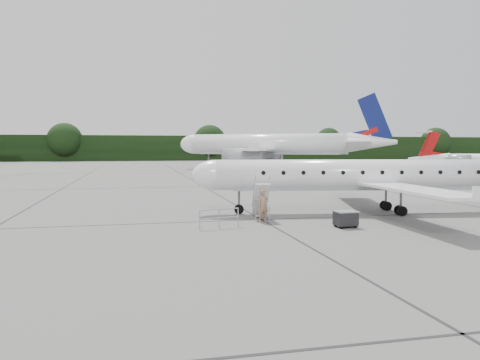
{
  "coord_description": "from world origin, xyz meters",
  "views": [
    {
      "loc": [
        -12.74,
        -22.0,
        4.22
      ],
      "look_at": [
        -6.7,
        4.79,
        2.3
      ],
      "focal_mm": 35.0,
      "sensor_mm": 36.0,
      "label": 1
    }
  ],
  "objects": [
    {
      "name": "airstair",
      "position": [
        -5.52,
        4.44,
        1.08
      ],
      "size": [
        1.19,
        2.28,
        2.15
      ],
      "primitive_type": null,
      "rotation": [
        0.0,
        0.0,
        -0.16
      ],
      "color": "white",
      "rests_on": "ground"
    },
    {
      "name": "bg_narrowbody",
      "position": [
        11.37,
        61.49,
        6.7
      ],
      "size": [
        45.8,
        42.03,
        13.4
      ],
      "primitive_type": null,
      "rotation": [
        0.0,
        0.0,
        -0.53
      ],
      "color": "white",
      "rests_on": "ground"
    },
    {
      "name": "ground",
      "position": [
        0.0,
        0.0,
        0.0
      ],
      "size": [
        320.0,
        320.0,
        0.0
      ],
      "primitive_type": "plane",
      "color": "slate",
      "rests_on": "ground"
    },
    {
      "name": "baggage_cart",
      "position": [
        -1.92,
        0.62,
        0.47
      ],
      "size": [
        1.13,
        0.93,
        0.94
      ],
      "primitive_type": null,
      "rotation": [
        0.0,
        0.0,
        0.05
      ],
      "color": "black",
      "rests_on": "ground"
    },
    {
      "name": "passenger",
      "position": [
        -5.72,
        3.22,
        0.93
      ],
      "size": [
        0.76,
        0.59,
        1.86
      ],
      "primitive_type": "imported",
      "rotation": [
        0.0,
        0.0,
        0.23
      ],
      "color": "#926A4F",
      "rests_on": "ground"
    },
    {
      "name": "treeline",
      "position": [
        0.0,
        130.0,
        4.0
      ],
      "size": [
        260.0,
        4.0,
        8.0
      ],
      "primitive_type": "cube",
      "color": "black",
      "rests_on": "ground"
    },
    {
      "name": "main_regional_jet",
      "position": [
        2.57,
        5.25,
        3.44
      ],
      "size": [
        29.55,
        23.34,
        6.88
      ],
      "primitive_type": null,
      "rotation": [
        0.0,
        0.0,
        -0.16
      ],
      "color": "white",
      "rests_on": "ground"
    },
    {
      "name": "safety_railing",
      "position": [
        -8.48,
        1.79,
        0.5
      ],
      "size": [
        2.15,
        0.62,
        1.0
      ],
      "primitive_type": null,
      "rotation": [
        0.0,
        0.0,
        0.25
      ],
      "color": "#9A9CA2",
      "rests_on": "ground"
    }
  ]
}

